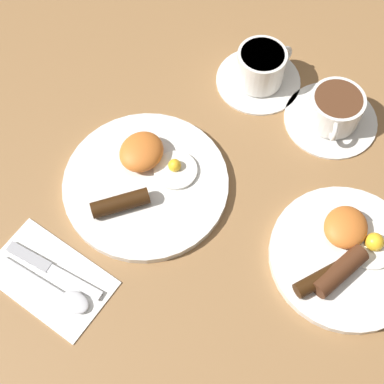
{
  "coord_description": "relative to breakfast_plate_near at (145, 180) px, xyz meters",
  "views": [
    {
      "loc": [
        0.32,
        0.28,
        0.8
      ],
      "look_at": [
        -0.02,
        0.08,
        0.03
      ],
      "focal_mm": 50.0,
      "sensor_mm": 36.0,
      "label": 1
    }
  ],
  "objects": [
    {
      "name": "teacup_far",
      "position": [
        -0.28,
        0.22,
        0.02
      ],
      "size": [
        0.17,
        0.17,
        0.06
      ],
      "color": "silver",
      "rests_on": "ground_plane"
    },
    {
      "name": "knife",
      "position": [
        0.2,
        -0.05,
        -0.01
      ],
      "size": [
        0.02,
        0.17,
        0.01
      ],
      "rotation": [
        0.0,
        0.0,
        1.61
      ],
      "color": "silver",
      "rests_on": "napkin"
    },
    {
      "name": "teacup_near",
      "position": [
        -0.29,
        0.06,
        0.02
      ],
      "size": [
        0.16,
        0.16,
        0.08
      ],
      "color": "silver",
      "rests_on": "ground_plane"
    },
    {
      "name": "breakfast_plate_near",
      "position": [
        0.0,
        0.0,
        0.0
      ],
      "size": [
        0.28,
        0.28,
        0.05
      ],
      "color": "silver",
      "rests_on": "ground_plane"
    },
    {
      "name": "breakfast_plate_far",
      "position": [
        -0.05,
        0.34,
        0.0
      ],
      "size": [
        0.24,
        0.24,
        0.05
      ],
      "color": "silver",
      "rests_on": "ground_plane"
    },
    {
      "name": "spoon",
      "position": [
        0.23,
        0.01,
        -0.0
      ],
      "size": [
        0.03,
        0.16,
        0.01
      ],
      "rotation": [
        0.0,
        0.0,
        1.58
      ],
      "color": "silver",
      "rests_on": "napkin"
    },
    {
      "name": "napkin",
      "position": [
        0.22,
        -0.04,
        -0.01
      ],
      "size": [
        0.13,
        0.2,
        0.01
      ],
      "primitive_type": "cube",
      "rotation": [
        0.0,
        0.0,
        -0.07
      ],
      "color": "white",
      "rests_on": "ground_plane"
    },
    {
      "name": "ground_plane",
      "position": [
        0.0,
        0.0,
        -0.01
      ],
      "size": [
        3.0,
        3.0,
        0.0
      ],
      "primitive_type": "plane",
      "color": "olive"
    }
  ]
}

